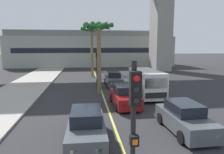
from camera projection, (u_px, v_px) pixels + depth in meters
name	position (u px, v px, depth m)	size (l,w,h in m)	color
lane_stripe_center	(100.00, 87.00, 22.42)	(0.14, 56.00, 0.01)	#DBCC4C
pier_building_backdrop	(92.00, 49.00, 45.96)	(35.23, 8.04, 7.56)	#ADB2A8
car_queue_front	(114.00, 79.00, 23.37)	(1.86, 4.11, 1.56)	#4C5156
car_queue_second	(125.00, 96.00, 15.57)	(1.91, 4.14, 1.56)	maroon
car_queue_third	(86.00, 127.00, 9.69)	(1.87, 4.12, 1.56)	#4C5156
car_queue_fourth	(185.00, 118.00, 10.89)	(1.91, 4.14, 1.56)	#4C5156
delivery_van	(146.00, 82.00, 18.27)	(2.20, 5.27, 2.36)	silver
traffic_light_median_near	(134.00, 127.00, 4.67)	(0.24, 0.37, 4.20)	black
traffic_light_median_far	(97.00, 62.00, 22.42)	(0.24, 0.37, 4.20)	black
palm_tree_near_median	(91.00, 33.00, 36.35)	(3.27, 3.39, 8.46)	brown
palm_tree_mid_median	(92.00, 35.00, 29.12)	(3.30, 3.45, 7.21)	brown
palm_tree_far_median	(99.00, 36.00, 18.65)	(2.72, 2.77, 6.64)	brown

